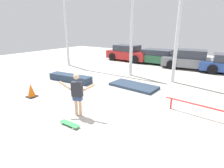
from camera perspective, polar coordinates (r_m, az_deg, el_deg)
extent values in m
plane|color=#B2ADA3|center=(6.96, -4.31, -7.99)|extent=(36.00, 36.00, 0.00)
cylinder|color=#DBAD89|center=(6.44, -11.66, -6.94)|extent=(0.12, 0.12, 0.73)
cylinder|color=#DBAD89|center=(6.38, -10.34, -7.12)|extent=(0.12, 0.12, 0.73)
cube|color=navy|center=(6.29, -11.16, -4.50)|extent=(0.36, 0.28, 0.16)
cube|color=#26262D|center=(6.18, -11.34, -1.70)|extent=(0.42, 0.31, 0.53)
sphere|color=#DBAD89|center=(6.04, -11.61, 2.41)|extent=(0.20, 0.20, 0.20)
cylinder|color=#DBAD89|center=(6.34, -15.04, -0.50)|extent=(0.47, 0.24, 0.32)
cylinder|color=#DBAD89|center=(5.97, -7.54, -1.16)|extent=(0.47, 0.24, 0.32)
cube|color=#338C4C|center=(5.96, -13.66, -12.47)|extent=(0.76, 0.21, 0.01)
cylinder|color=silver|center=(5.88, -11.08, -13.21)|extent=(0.05, 0.03, 0.05)
cylinder|color=silver|center=(5.75, -12.64, -14.07)|extent=(0.05, 0.03, 0.05)
cylinder|color=silver|center=(6.22, -14.55, -11.65)|extent=(0.05, 0.03, 0.05)
cylinder|color=silver|center=(6.10, -16.09, -12.41)|extent=(0.05, 0.03, 0.05)
cube|color=#28384C|center=(10.64, -13.45, 1.91)|extent=(2.79, 0.89, 0.39)
cube|color=#28384C|center=(9.42, 7.07, -0.59)|extent=(2.59, 1.38, 0.14)
cylinder|color=red|center=(6.93, 26.35, -6.16)|extent=(2.35, 0.27, 0.06)
cylinder|color=red|center=(7.24, 18.71, -6.03)|extent=(0.07, 0.07, 0.43)
cylinder|color=silver|center=(15.13, -14.65, 15.66)|extent=(0.20, 0.20, 5.19)
cylinder|color=silver|center=(11.46, 6.43, 15.58)|extent=(0.20, 0.20, 5.19)
cylinder|color=silver|center=(10.47, 20.53, 14.40)|extent=(0.20, 0.20, 5.19)
cube|color=red|center=(17.09, 5.32, 9.49)|extent=(4.13, 1.98, 0.74)
cube|color=#2D333D|center=(17.09, 4.91, 11.66)|extent=(2.30, 1.75, 0.54)
cylinder|color=black|center=(17.28, 10.42, 8.66)|extent=(0.72, 0.26, 0.71)
cylinder|color=black|center=(15.75, 7.55, 7.93)|extent=(0.72, 0.26, 0.71)
cylinder|color=black|center=(18.51, 3.37, 9.52)|extent=(0.72, 0.26, 0.71)
cylinder|color=black|center=(17.09, 0.12, 8.86)|extent=(0.72, 0.26, 0.71)
cube|color=#28603D|center=(15.93, 15.20, 8.06)|extent=(4.50, 1.86, 0.62)
cube|color=#2D333D|center=(15.92, 14.75, 10.04)|extent=(2.48, 1.69, 0.45)
cylinder|color=black|center=(16.40, 20.79, 7.20)|extent=(0.65, 0.23, 0.64)
cylinder|color=black|center=(14.73, 19.04, 6.30)|extent=(0.65, 0.23, 0.64)
cylinder|color=black|center=(17.26, 11.82, 8.46)|extent=(0.65, 0.23, 0.64)
cylinder|color=black|center=(15.68, 9.25, 7.69)|extent=(0.65, 0.23, 0.64)
cube|color=slate|center=(14.87, 24.41, 6.55)|extent=(4.39, 2.15, 0.66)
cube|color=#2D333D|center=(14.79, 24.07, 9.03)|extent=(2.48, 1.82, 0.60)
cylinder|color=black|center=(15.72, 29.34, 5.73)|extent=(0.71, 0.29, 0.69)
cylinder|color=black|center=(14.05, 29.36, 4.54)|extent=(0.71, 0.29, 0.69)
cylinder|color=black|center=(15.86, 19.84, 7.05)|extent=(0.71, 0.29, 0.69)
cylinder|color=black|center=(14.21, 18.78, 6.01)|extent=(0.71, 0.29, 0.69)
cylinder|color=black|center=(15.45, 29.85, 5.43)|extent=(0.68, 0.29, 0.66)
cylinder|color=black|center=(13.74, 29.94, 4.14)|extent=(0.68, 0.29, 0.66)
cube|color=black|center=(8.87, -24.66, -3.70)|extent=(0.43, 0.43, 0.03)
cone|color=orange|center=(8.77, -24.93, -1.79)|extent=(0.34, 0.34, 0.60)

